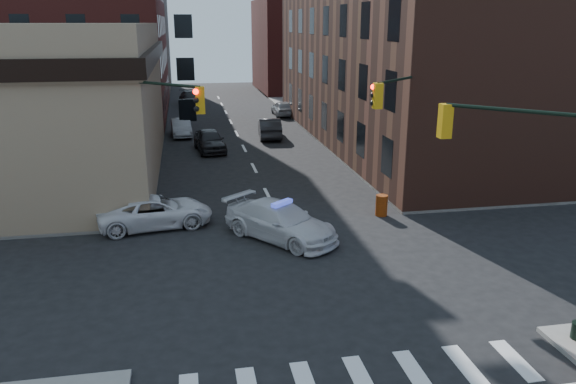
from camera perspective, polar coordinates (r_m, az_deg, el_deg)
name	(u,v)px	position (r m, az deg, el deg)	size (l,w,h in m)	color
ground	(306,271)	(21.50, 1.89, -8.04)	(140.00, 140.00, 0.00)	black
sidewalk_ne	(462,116)	(59.20, 17.22, 7.39)	(34.00, 54.50, 0.15)	gray
commercial_row_ne	(411,50)	(45.02, 12.43, 13.87)	(14.00, 34.00, 14.00)	#4B281E
filler_nw	(91,31)	(81.90, -19.42, 15.22)	(20.00, 18.00, 16.00)	brown
filler_ne	(317,46)	(79.23, 2.96, 14.63)	(16.00, 16.00, 12.00)	maroon
signal_pole_se	(559,187)	(17.54, 25.82, 0.49)	(5.40, 5.27, 8.00)	black
signal_pole_nw	(148,137)	(24.88, -14.07, 5.44)	(3.58, 3.67, 8.00)	black
signal_pole_ne	(405,128)	(26.81, 11.85, 6.38)	(3.67, 3.58, 8.00)	black
tree_ne_near	(329,93)	(46.88, 4.18, 10.00)	(3.00, 3.00, 4.85)	black
tree_ne_far	(308,83)	(54.61, 2.04, 11.01)	(3.00, 3.00, 4.85)	black
police_car	(281,221)	(24.30, -0.76, -3.01)	(2.22, 5.46, 1.58)	silver
pickup	(155,212)	(26.47, -13.32, -1.96)	(2.38, 5.17, 1.44)	silver
parked_car_wnear	(210,140)	(41.41, -7.97, 5.21)	(1.90, 4.71, 1.61)	black
parked_car_wfar	(181,128)	(47.46, -10.80, 6.45)	(1.51, 4.34, 1.43)	gray
parked_car_wdeep	(191,98)	(65.51, -9.85, 9.36)	(2.18, 5.36, 1.56)	black
parked_car_enear	(270,128)	(46.01, -1.88, 6.53)	(1.71, 4.90, 1.61)	black
parked_car_efar	(283,108)	(57.25, -0.56, 8.53)	(1.78, 4.42, 1.51)	#999CA1
pedestrian_a	(140,196)	(27.55, -14.82, -0.43)	(0.71, 0.47, 1.96)	black
pedestrian_b	(93,201)	(28.02, -19.23, -0.89)	(0.79, 0.62, 1.63)	black
barrel_road	(382,205)	(27.67, 9.48, -1.35)	(0.58, 0.58, 1.03)	#CC5F09
barrel_bank	(162,219)	(26.25, -12.66, -2.70)	(0.50, 0.50, 0.90)	red
barricade_nw_a	(87,205)	(28.75, -19.75, -1.22)	(1.26, 0.63, 0.94)	orange
barricade_nw_b	(85,204)	(28.75, -19.89, -1.16)	(1.34, 0.67, 1.01)	#C34909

